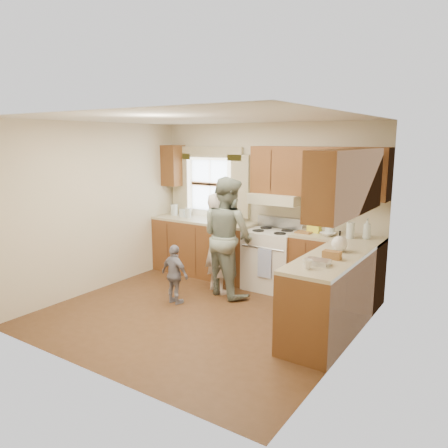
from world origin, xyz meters
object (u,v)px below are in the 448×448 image
Objects in this scene: woman_right at (228,237)px; child at (175,274)px; woman_left at (218,243)px; stove at (272,259)px.

child is at bearing 80.46° from woman_right.
woman_left is at bearing -99.30° from child.
woman_right is 2.07× the size of child.
woman_right reaches higher than child.
child is (-0.22, -0.73, -0.33)m from woman_left.
stove is 0.72× the size of woman_left.
child is (-0.83, -1.32, -0.05)m from stove.
stove is 0.62× the size of woman_right.
woman_left is at bearing 18.73° from woman_right.
stove is at bearing -107.94° from woman_right.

